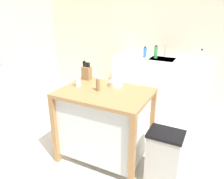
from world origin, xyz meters
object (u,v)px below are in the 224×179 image
trash_bin (164,158)px  pepper_grinder (98,84)px  knife_block (87,73)px  sink_faucet (165,51)px  bottle_dish_soap (156,52)px  bottle_hand_soap (145,52)px  drinking_cup (78,82)px  bowl_ceramic_wide (116,83)px  bottle_spray_cleaner (201,56)px  kitchen_island (105,122)px

trash_bin → pepper_grinder: bearing=174.6°
knife_block → trash_bin: knife_block is taller
sink_faucet → bottle_dish_soap: size_ratio=0.94×
bottle_hand_soap → pepper_grinder: bearing=-87.8°
drinking_cup → bowl_ceramic_wide: bearing=27.9°
bowl_ceramic_wide → drinking_cup: size_ratio=1.60×
trash_bin → sink_faucet: sink_faucet is taller
drinking_cup → sink_faucet: size_ratio=0.48×
pepper_grinder → bottle_dish_soap: bottle_dish_soap is taller
bottle_spray_cleaner → bottle_hand_soap: 0.97m
sink_faucet → pepper_grinder: bearing=-97.0°
kitchen_island → trash_bin: 0.79m
kitchen_island → bowl_ceramic_wide: (0.05, 0.22, 0.43)m
pepper_grinder → bottle_spray_cleaner: (0.90, 1.92, 0.02)m
kitchen_island → knife_block: knife_block is taller
bowl_ceramic_wide → drinking_cup: bearing=-152.1°
sink_faucet → bottle_dish_soap: (-0.13, -0.16, 0.00)m
bowl_ceramic_wide → bottle_hand_soap: bottle_hand_soap is taller
pepper_grinder → bottle_dish_soap: 1.90m
knife_block → pepper_grinder: 0.44m
bottle_spray_cleaner → bottle_dish_soap: 0.78m
knife_block → bottle_spray_cleaner: knife_block is taller
trash_bin → bottle_spray_cleaner: bearing=88.0°
pepper_grinder → sink_faucet: 2.08m
bottle_dish_soap → pepper_grinder: bearing=-93.7°
knife_block → bottle_hand_soap: 1.60m
kitchen_island → bowl_ceramic_wide: size_ratio=6.23×
bottle_spray_cleaner → bottle_hand_soap: size_ratio=1.17×
knife_block → bowl_ceramic_wide: size_ratio=1.49×
kitchen_island → bowl_ceramic_wide: bowl_ceramic_wide is taller
bowl_ceramic_wide → kitchen_island: bearing=-101.9°
pepper_grinder → sink_faucet: sink_faucet is taller
trash_bin → kitchen_island: bearing=172.6°
trash_bin → bottle_spray_cleaner: 2.12m
trash_bin → bottle_dish_soap: (-0.71, 1.98, 0.69)m
trash_bin → sink_faucet: (-0.58, 2.14, 0.69)m
sink_faucet → bottle_spray_cleaner: (0.65, -0.14, -0.00)m
kitchen_island → sink_faucet: (0.18, 2.04, 0.50)m
bowl_ceramic_wide → trash_bin: size_ratio=0.27×
pepper_grinder → bottle_dish_soap: size_ratio=0.70×
bottle_spray_cleaner → bottle_dish_soap: same height
knife_block → bottle_dish_soap: size_ratio=1.06×
sink_faucet → bottle_spray_cleaner: 0.66m
bowl_ceramic_wide → sink_faucet: bearing=85.7°
bowl_ceramic_wide → drinking_cup: drinking_cup is taller
pepper_grinder → sink_faucet: bearing=83.0°
pepper_grinder → trash_bin: bearing=-5.4°
knife_block → bottle_dish_soap: bearing=74.2°
drinking_cup → pepper_grinder: (0.29, -0.02, 0.02)m
kitchen_island → bottle_dish_soap: (0.05, 1.88, 0.50)m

